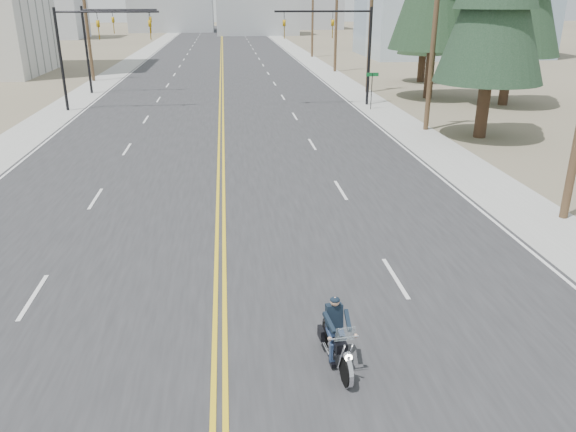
{
  "coord_description": "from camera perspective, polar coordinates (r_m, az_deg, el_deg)",
  "views": [
    {
      "loc": [
        0.37,
        -9.95,
        7.49
      ],
      "look_at": [
        2.03,
        5.19,
        1.6
      ],
      "focal_mm": 35.0,
      "sensor_mm": 36.0,
      "label": 1
    }
  ],
  "objects": [
    {
      "name": "traffic_mast_right",
      "position": [
        42.9,
        5.59,
        17.64
      ],
      "size": [
        7.1,
        0.26,
        7.0
      ],
      "color": "black",
      "rests_on": "ground"
    },
    {
      "name": "utility_pole_b",
      "position": [
        35.14,
        14.68,
        18.05
      ],
      "size": [
        2.2,
        0.3,
        11.5
      ],
      "color": "brown",
      "rests_on": "ground"
    },
    {
      "name": "utility_pole_c",
      "position": [
        49.49,
        8.39,
        18.9
      ],
      "size": [
        2.2,
        0.3,
        11.0
      ],
      "color": "brown",
      "rests_on": "ground"
    },
    {
      "name": "haze_bldg_e",
      "position": [
        161.84,
        2.67,
        20.6
      ],
      "size": [
        14.0,
        14.0,
        12.0
      ],
      "primitive_type": "cube",
      "color": "#B7BCC6",
      "rests_on": "ground"
    },
    {
      "name": "sidewalk_right",
      "position": [
        81.06,
        1.73,
        15.84
      ],
      "size": [
        3.0,
        200.0,
        0.01
      ],
      "primitive_type": "cube",
      "color": "#A5A5A0",
      "rests_on": "ground"
    },
    {
      "name": "traffic_mast_far",
      "position": [
        50.94,
        -18.04,
        17.23
      ],
      "size": [
        6.1,
        0.26,
        7.0
      ],
      "color": "black",
      "rests_on": "ground"
    },
    {
      "name": "ground_plane",
      "position": [
        12.46,
        -6.97,
        -16.0
      ],
      "size": [
        400.0,
        400.0,
        0.0
      ],
      "primitive_type": "plane",
      "color": "#776D56",
      "rests_on": "ground"
    },
    {
      "name": "motorcyclist",
      "position": [
        12.36,
        5.04,
        -11.91
      ],
      "size": [
        1.03,
        2.04,
        1.53
      ],
      "primitive_type": null,
      "rotation": [
        0.0,
        0.0,
        3.24
      ],
      "color": "black",
      "rests_on": "ground"
    },
    {
      "name": "utility_pole_left",
      "position": [
        59.39,
        -19.78,
        18.05
      ],
      "size": [
        2.2,
        0.3,
        10.5
      ],
      "color": "brown",
      "rests_on": "ground"
    },
    {
      "name": "haze_bldg_b",
      "position": [
        135.16,
        -3.24,
        20.91
      ],
      "size": [
        18.0,
        14.0,
        14.0
      ],
      "primitive_type": "cube",
      "color": "#ADB2B7",
      "rests_on": "ground"
    },
    {
      "name": "sidewalk_left",
      "position": [
        81.17,
        -15.18,
        15.16
      ],
      "size": [
        3.0,
        200.0,
        0.01
      ],
      "primitive_type": "cube",
      "color": "#A5A5A0",
      "rests_on": "ground"
    },
    {
      "name": "utility_pole_e",
      "position": [
        80.88,
        2.52,
        19.88
      ],
      "size": [
        2.2,
        0.3,
        11.0
      ],
      "color": "brown",
      "rests_on": "ground"
    },
    {
      "name": "utility_pole_d",
      "position": [
        64.12,
        4.94,
        19.73
      ],
      "size": [
        2.2,
        0.3,
        11.5
      ],
      "color": "brown",
      "rests_on": "ground"
    },
    {
      "name": "street_sign",
      "position": [
        41.68,
        8.52,
        13.08
      ],
      "size": [
        0.9,
        0.06,
        2.62
      ],
      "color": "black",
      "rests_on": "ground"
    },
    {
      "name": "road",
      "position": [
        80.3,
        -6.75,
        15.66
      ],
      "size": [
        20.0,
        200.0,
        0.01
      ],
      "primitive_type": "cube",
      "color": "#303033",
      "rests_on": "ground"
    },
    {
      "name": "traffic_mast_left",
      "position": [
        43.05,
        -19.64,
        16.59
      ],
      "size": [
        7.1,
        0.26,
        7.0
      ],
      "color": "black",
      "rests_on": "ground"
    }
  ]
}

